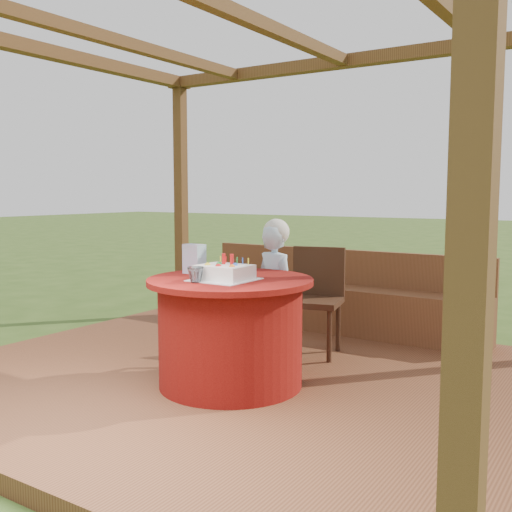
{
  "coord_description": "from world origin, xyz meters",
  "views": [
    {
      "loc": [
        2.55,
        -3.68,
        1.5
      ],
      "look_at": [
        0.0,
        0.25,
        1.0
      ],
      "focal_mm": 42.0,
      "sensor_mm": 36.0,
      "label": 1
    }
  ],
  "objects": [
    {
      "name": "pergola",
      "position": [
        0.0,
        0.0,
        2.41
      ],
      "size": [
        4.5,
        4.0,
        2.72
      ],
      "color": "brown",
      "rests_on": "deck"
    },
    {
      "name": "table",
      "position": [
        0.12,
        -0.27,
        0.51
      ],
      "size": [
        1.18,
        1.18,
        0.77
      ],
      "color": "maroon",
      "rests_on": "deck"
    },
    {
      "name": "deck",
      "position": [
        0.0,
        0.0,
        0.06
      ],
      "size": [
        4.5,
        4.0,
        0.12
      ],
      "primitive_type": "cube",
      "color": "brown",
      "rests_on": "ground"
    },
    {
      "name": "birthday_cake",
      "position": [
        0.14,
        -0.36,
        0.95
      ],
      "size": [
        0.4,
        0.4,
        0.18
      ],
      "color": "white",
      "rests_on": "table"
    },
    {
      "name": "chair",
      "position": [
        0.22,
        0.85,
        0.63
      ],
      "size": [
        0.55,
        0.55,
        0.91
      ],
      "color": "#391F12",
      "rests_on": "deck"
    },
    {
      "name": "gift_bag",
      "position": [
        -0.25,
        -0.21,
        1.0
      ],
      "size": [
        0.16,
        0.11,
        0.22
      ],
      "primitive_type": "cube",
      "rotation": [
        0.0,
        0.0,
        -0.07
      ],
      "color": "#D58AC2",
      "rests_on": "table"
    },
    {
      "name": "bench",
      "position": [
        0.0,
        1.72,
        0.38
      ],
      "size": [
        3.0,
        0.42,
        0.8
      ],
      "color": "brown",
      "rests_on": "deck"
    },
    {
      "name": "ground",
      "position": [
        0.0,
        0.0,
        0.0
      ],
      "size": [
        60.0,
        60.0,
        0.0
      ],
      "primitive_type": "plane",
      "color": "#324D19",
      "rests_on": "ground"
    },
    {
      "name": "elderly_woman",
      "position": [
        0.1,
        0.39,
        0.72
      ],
      "size": [
        0.48,
        0.39,
        1.17
      ],
      "color": "#A3D4F3",
      "rests_on": "deck"
    },
    {
      "name": "drinking_glass",
      "position": [
        0.04,
        -0.55,
        0.95
      ],
      "size": [
        0.15,
        0.15,
        0.11
      ],
      "primitive_type": "imported",
      "rotation": [
        0.0,
        0.0,
        -0.35
      ],
      "color": "white",
      "rests_on": "table"
    }
  ]
}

